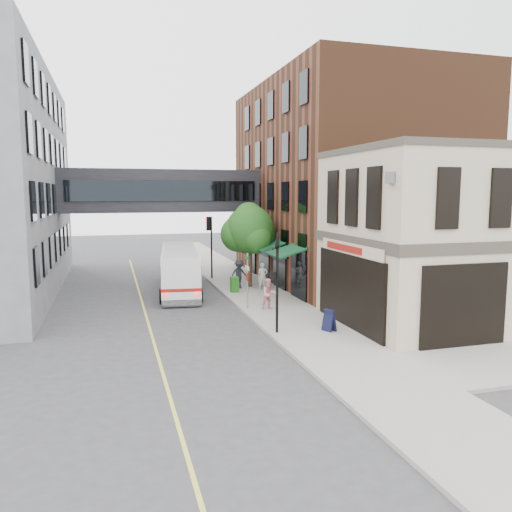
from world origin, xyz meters
TOP-DOWN VIEW (x-y plane):
  - ground at (0.00, 0.00)m, footprint 120.00×120.00m
  - sidewalk_main at (2.00, 14.00)m, footprint 4.00×60.00m
  - corner_building at (8.97, 2.00)m, footprint 10.19×8.12m
  - brick_building at (9.98, 15.00)m, footprint 13.76×18.00m
  - skyway_bridge at (-3.00, 18.00)m, footprint 14.00×3.18m
  - traffic_signal_near at (0.37, 2.00)m, footprint 0.44×0.22m
  - traffic_signal_far at (0.26, 17.00)m, footprint 0.53×0.28m
  - street_sign_pole at (0.39, 7.00)m, footprint 0.08×0.75m
  - street_tree at (2.19, 13.22)m, footprint 3.80×3.20m
  - lane_marking at (-5.00, 10.00)m, footprint 0.12×40.00m
  - bus at (-2.39, 13.54)m, footprint 3.43×10.38m
  - pedestrian_a at (2.66, 11.60)m, footprint 0.73×0.58m
  - pedestrian_b at (1.43, 6.44)m, footprint 0.84×0.68m
  - pedestrian_c at (1.33, 12.54)m, footprint 1.33×0.92m
  - newspaper_box at (0.75, 11.42)m, footprint 0.49×0.44m
  - sandwich_board at (2.74, 1.56)m, footprint 0.55×0.66m

SIDE VIEW (x-z plane):
  - ground at x=0.00m, z-range 0.00..0.00m
  - lane_marking at x=-5.00m, z-range 0.00..0.01m
  - sidewalk_main at x=2.00m, z-range 0.00..0.15m
  - newspaper_box at x=0.75m, z-range 0.15..1.12m
  - sandwich_board at x=2.74m, z-range 0.15..1.15m
  - pedestrian_b at x=1.43m, z-range 0.15..1.80m
  - pedestrian_a at x=2.66m, z-range 0.15..1.91m
  - pedestrian_c at x=1.33m, z-range 0.15..2.05m
  - bus at x=-2.39m, z-range 0.17..2.91m
  - street_sign_pole at x=0.39m, z-range 0.43..3.43m
  - traffic_signal_near at x=0.37m, z-range 0.68..5.28m
  - traffic_signal_far at x=0.26m, z-range 1.09..5.59m
  - street_tree at x=2.19m, z-range 1.11..6.71m
  - corner_building at x=8.97m, z-range -0.01..8.44m
  - skyway_bridge at x=-3.00m, z-range 5.00..8.00m
  - brick_building at x=9.98m, z-range -0.01..13.99m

